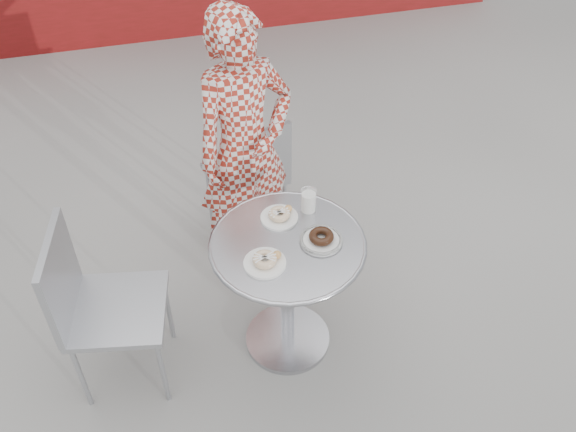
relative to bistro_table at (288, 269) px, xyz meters
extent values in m
plane|color=#A3A09B|center=(-0.04, -0.02, -0.56)|extent=(60.00, 60.00, 0.00)
cylinder|color=silver|center=(0.00, 0.00, -0.55)|extent=(0.45, 0.45, 0.03)
cylinder|color=silver|center=(0.00, 0.00, -0.19)|extent=(0.07, 0.07, 0.71)
cylinder|color=silver|center=(0.00, 0.00, 0.17)|extent=(0.71, 0.71, 0.02)
torus|color=silver|center=(0.00, 0.00, 0.17)|extent=(0.74, 0.74, 0.02)
cube|color=#A2A4AA|center=(-0.03, 0.93, -0.13)|extent=(0.50, 0.50, 0.03)
cube|color=#A2A4AA|center=(0.02, 0.74, 0.09)|extent=(0.40, 0.13, 0.41)
cube|color=#A2A4AA|center=(-0.82, 0.03, -0.09)|extent=(0.52, 0.52, 0.03)
cube|color=#A2A4AA|center=(-1.03, 0.06, 0.15)|extent=(0.11, 0.44, 0.45)
imported|color=maroon|center=(-0.05, 0.71, 0.22)|extent=(0.67, 0.54, 1.58)
cylinder|color=white|center=(0.00, 0.17, 0.19)|extent=(0.18, 0.18, 0.01)
torus|color=#B68346|center=(0.00, 0.17, 0.21)|extent=(0.10, 0.10, 0.03)
sphere|color=#B77A3F|center=(0.05, 0.20, 0.21)|extent=(0.04, 0.04, 0.04)
cylinder|color=white|center=(-0.13, -0.10, 0.19)|extent=(0.19, 0.19, 0.01)
torus|color=#B68346|center=(-0.13, -0.10, 0.21)|extent=(0.11, 0.11, 0.04)
sphere|color=#B77A3F|center=(-0.07, -0.09, 0.21)|extent=(0.04, 0.04, 0.04)
cylinder|color=white|center=(0.15, -0.03, 0.19)|extent=(0.20, 0.20, 0.01)
torus|color=black|center=(0.15, -0.03, 0.21)|extent=(0.12, 0.12, 0.04)
torus|color=black|center=(0.15, -0.03, 0.19)|extent=(0.20, 0.20, 0.02)
cylinder|color=white|center=(0.15, 0.19, 0.23)|extent=(0.07, 0.07, 0.10)
cylinder|color=white|center=(0.15, 0.19, 0.24)|extent=(0.08, 0.08, 0.12)
camera|label=1|loc=(-0.52, -2.01, 2.29)|focal=40.00mm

